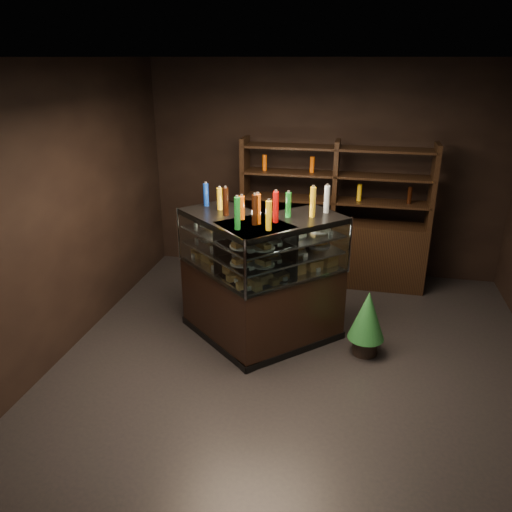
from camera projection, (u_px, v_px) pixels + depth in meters
The scene contains 7 objects.
ground at pixel (299, 358), 5.34m from camera, with size 5.00×5.00×0.00m, color black.
room_shell at pixel (306, 180), 4.62m from camera, with size 5.02×5.02×3.01m.
display_case at pixel (258, 301), 5.52m from camera, with size 1.95×1.40×1.45m.
food_display at pixel (258, 250), 5.29m from camera, with size 1.55×0.95×0.45m.
bottles_top at pixel (258, 205), 5.11m from camera, with size 1.37×0.81×0.30m.
potted_conifer at pixel (368, 314), 5.25m from camera, with size 0.39×0.39×0.84m.
back_shelving at pixel (332, 242), 6.94m from camera, with size 2.54×0.45×2.00m.
Camera 1 is at (0.46, -4.55, 3.00)m, focal length 35.00 mm.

